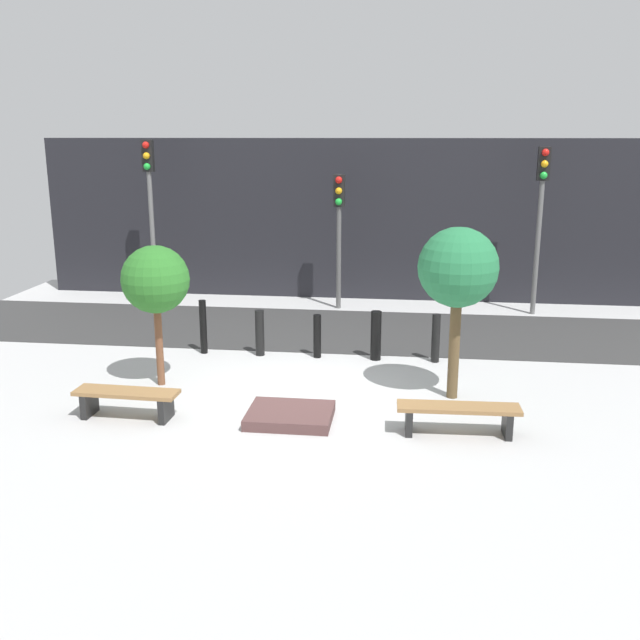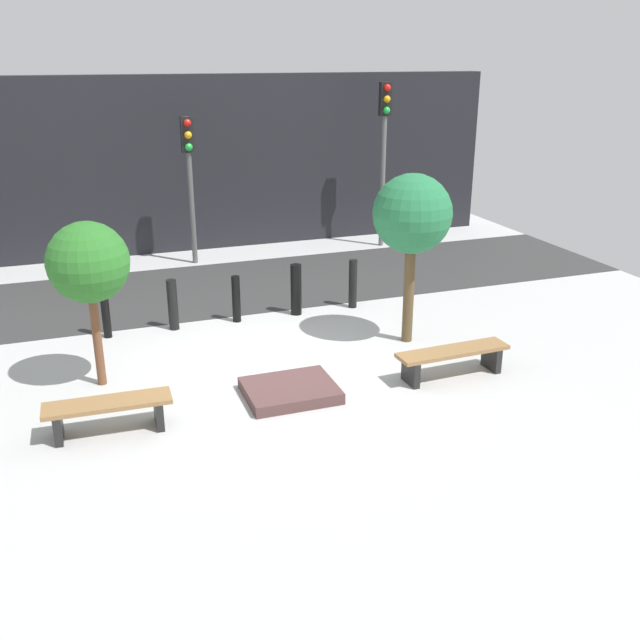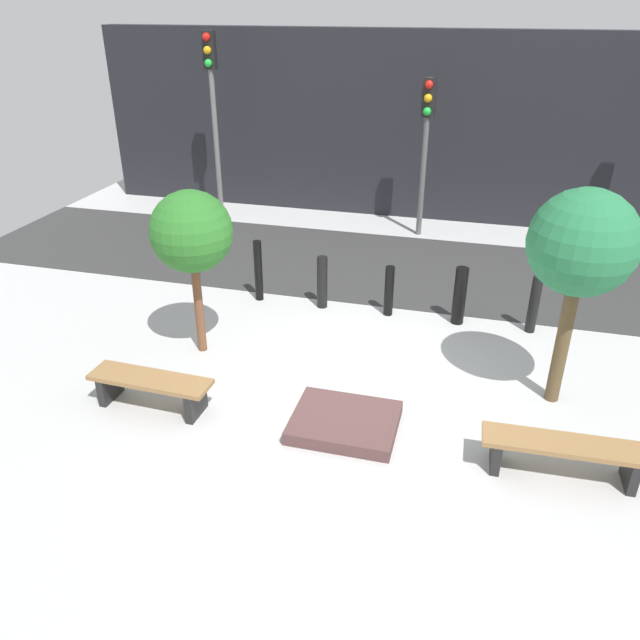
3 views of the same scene
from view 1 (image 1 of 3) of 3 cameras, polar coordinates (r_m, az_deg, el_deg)
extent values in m
plane|color=#B2B2B2|center=(11.99, -1.64, -6.27)|extent=(18.00, 18.00, 0.00)
cube|color=#323232|center=(16.08, 0.72, -0.77)|extent=(18.00, 3.62, 0.01)
cube|color=black|center=(19.12, 1.94, 8.06)|extent=(16.20, 0.50, 4.19)
cube|color=black|center=(11.80, -17.97, -6.37)|extent=(0.12, 0.44, 0.39)
cube|color=black|center=(11.29, -12.22, -6.92)|extent=(0.12, 0.44, 0.39)
cube|color=olive|center=(11.45, -15.23, -5.61)|extent=(1.64, 0.50, 0.06)
cube|color=black|center=(10.69, 7.12, -7.95)|extent=(0.11, 0.42, 0.39)
cube|color=black|center=(10.84, 14.76, -8.01)|extent=(0.11, 0.42, 0.39)
cube|color=olive|center=(10.66, 11.03, -6.89)|extent=(1.80, 0.48, 0.06)
cube|color=#523735|center=(11.07, -2.40, -7.63)|extent=(1.30, 1.06, 0.17)
cylinder|color=brown|center=(12.70, -12.75, -1.70)|extent=(0.13, 0.13, 1.57)
sphere|color=#2A6E26|center=(12.44, -13.04, 3.19)|extent=(1.16, 1.16, 1.16)
cylinder|color=brown|center=(11.95, 10.70, -1.91)|extent=(0.18, 0.18, 1.86)
sphere|color=#267344|center=(11.65, 10.99, 4.16)|extent=(1.30, 1.30, 1.30)
cylinder|color=black|center=(14.44, -9.32, -0.54)|extent=(0.14, 0.14, 1.09)
cylinder|color=black|center=(14.18, -4.84, -1.04)|extent=(0.18, 0.18, 0.92)
cylinder|color=black|center=(14.00, -0.22, -1.30)|extent=(0.15, 0.15, 0.87)
cylinder|color=black|center=(13.89, 4.49, -1.25)|extent=(0.21, 0.21, 0.97)
cylinder|color=black|center=(13.89, 9.24, -1.45)|extent=(0.16, 0.16, 0.95)
cylinder|color=slate|center=(18.83, -13.30, 7.53)|extent=(0.12, 0.12, 4.15)
cube|color=black|center=(18.70, -13.61, 12.65)|extent=(0.28, 0.16, 0.78)
sphere|color=red|center=(18.60, -13.77, 13.44)|extent=(0.17, 0.17, 0.17)
sphere|color=orange|center=(18.61, -13.73, 12.64)|extent=(0.17, 0.17, 0.17)
sphere|color=green|center=(18.61, -13.68, 11.84)|extent=(0.17, 0.17, 0.17)
cylinder|color=#555555|center=(17.80, 1.51, 6.20)|extent=(0.12, 0.12, 3.34)
cube|color=black|center=(17.65, 1.54, 10.31)|extent=(0.28, 0.16, 0.78)
sphere|color=red|center=(17.53, 1.51, 11.13)|extent=(0.17, 0.17, 0.17)
sphere|color=orange|center=(17.55, 1.51, 10.28)|extent=(0.17, 0.17, 0.17)
sphere|color=green|center=(17.57, 1.50, 9.44)|extent=(0.17, 0.17, 0.17)
cylinder|color=#5E5E5E|center=(17.93, 17.08, 6.70)|extent=(0.12, 0.12, 4.00)
cube|color=black|center=(17.80, 17.47, 11.84)|extent=(0.28, 0.16, 0.78)
sphere|color=red|center=(17.68, 17.59, 12.66)|extent=(0.17, 0.17, 0.17)
sphere|color=orange|center=(17.69, 17.53, 11.82)|extent=(0.17, 0.17, 0.17)
sphere|color=green|center=(17.70, 17.46, 10.98)|extent=(0.17, 0.17, 0.17)
camera|label=2|loc=(4.66, -68.99, 10.11)|focal=40.00mm
camera|label=3|loc=(4.00, 1.45, 21.91)|focal=35.00mm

